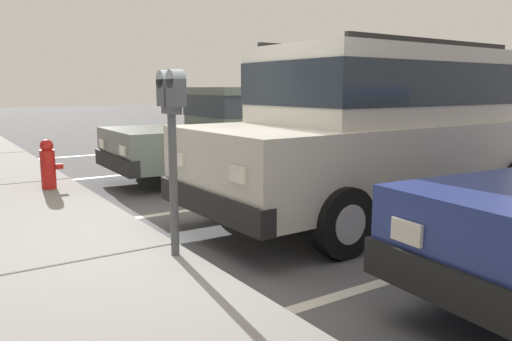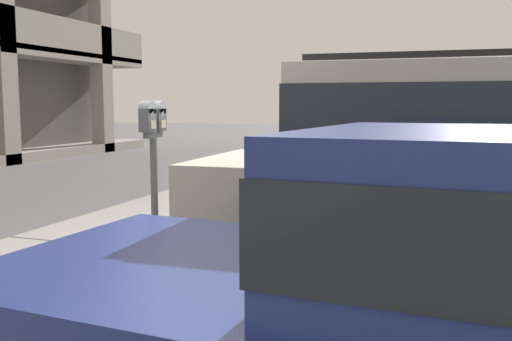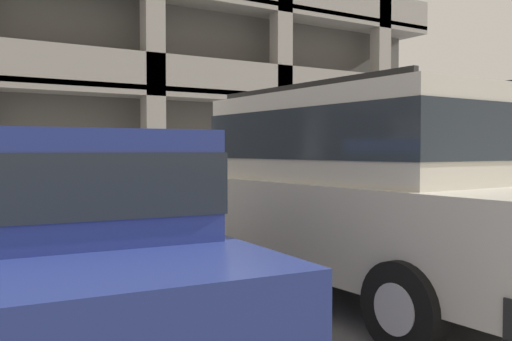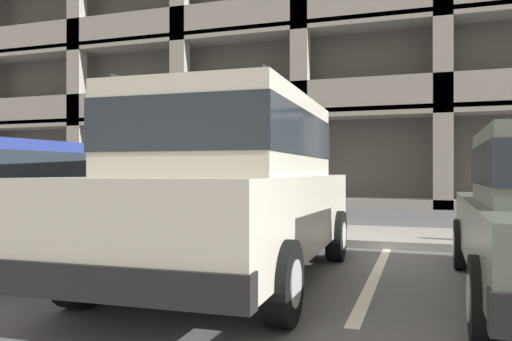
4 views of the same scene
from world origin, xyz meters
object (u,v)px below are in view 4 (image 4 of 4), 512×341
(silver_suv, at_px, (234,180))
(red_sedan, at_px, (12,200))
(parking_meter_near, at_px, (275,166))
(parking_garage, at_px, (327,28))

(silver_suv, height_order, red_sedan, silver_suv)
(parking_meter_near, distance_m, parking_garage, 15.35)
(parking_meter_near, bearing_deg, silver_suv, -82.83)
(silver_suv, height_order, parking_garage, parking_garage)
(silver_suv, relative_size, red_sedan, 1.05)
(silver_suv, xyz_separation_m, parking_meter_near, (-0.36, 2.84, 0.18))
(silver_suv, distance_m, parking_garage, 18.06)
(parking_meter_near, bearing_deg, parking_garage, 96.73)
(silver_suv, bearing_deg, red_sedan, -178.49)
(silver_suv, height_order, parking_meter_near, silver_suv)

